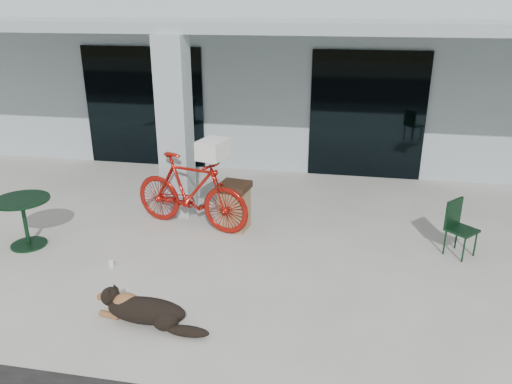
% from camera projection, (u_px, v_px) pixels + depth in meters
% --- Properties ---
extents(ground, '(80.00, 80.00, 0.00)m').
position_uv_depth(ground, '(231.00, 286.00, 6.76)').
color(ground, beige).
rests_on(ground, ground).
extents(building, '(22.00, 7.00, 4.50)m').
position_uv_depth(building, '(301.00, 54.00, 13.77)').
color(building, '#9FAEB4').
rests_on(building, ground).
extents(storefront_glass_left, '(2.80, 0.06, 2.70)m').
position_uv_depth(storefront_glass_left, '(144.00, 107.00, 11.41)').
color(storefront_glass_left, black).
rests_on(storefront_glass_left, ground).
extents(storefront_glass_right, '(2.40, 0.06, 2.70)m').
position_uv_depth(storefront_glass_right, '(367.00, 116.00, 10.54)').
color(storefront_glass_right, black).
rests_on(storefront_glass_right, ground).
extents(column, '(0.50, 0.50, 3.12)m').
position_uv_depth(column, '(175.00, 129.00, 8.58)').
color(column, '#9FAEB4').
rests_on(column, ground).
extents(overhang, '(22.00, 2.80, 0.18)m').
position_uv_depth(overhang, '(274.00, 25.00, 8.92)').
color(overhang, '#9FAEB4').
rests_on(overhang, column).
extents(bicycle, '(2.21, 1.09, 1.28)m').
position_uv_depth(bicycle, '(191.00, 192.00, 8.32)').
color(bicycle, '#98130C').
rests_on(bicycle, ground).
extents(laundry_basket, '(0.49, 0.59, 0.30)m').
position_uv_depth(laundry_basket, '(213.00, 149.00, 7.86)').
color(laundry_basket, white).
rests_on(laundry_basket, bicycle).
extents(dog, '(1.17, 0.55, 0.37)m').
position_uv_depth(dog, '(146.00, 309.00, 5.91)').
color(dog, black).
rests_on(dog, ground).
extents(cup_near_dog, '(0.09, 0.09, 0.09)m').
position_uv_depth(cup_near_dog, '(111.00, 264.00, 7.23)').
color(cup_near_dog, white).
rests_on(cup_near_dog, ground).
extents(cafe_table_near, '(1.03, 1.03, 0.79)m').
position_uv_depth(cafe_table_near, '(25.00, 223.00, 7.74)').
color(cafe_table_near, black).
rests_on(cafe_table_near, ground).
extents(cafe_chair_far_a, '(0.57, 0.57, 0.85)m').
position_uv_depth(cafe_chair_far_a, '(462.00, 229.00, 7.43)').
color(cafe_chair_far_a, black).
rests_on(cafe_chair_far_a, ground).
extents(trash_receptacle, '(0.55, 0.55, 0.81)m').
position_uv_depth(trash_receptacle, '(235.00, 206.00, 8.33)').
color(trash_receptacle, olive).
rests_on(trash_receptacle, ground).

